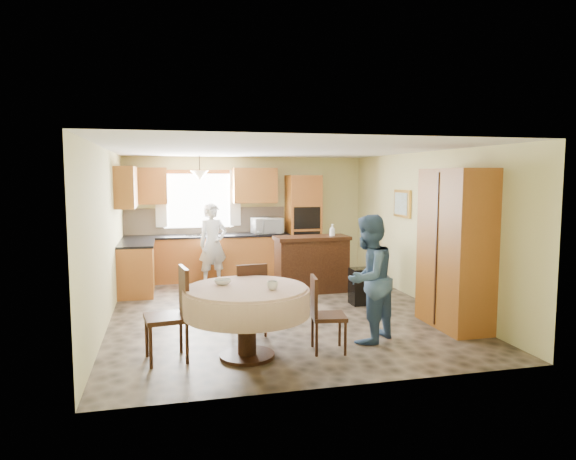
# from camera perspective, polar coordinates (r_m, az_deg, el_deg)

# --- Properties ---
(floor) EXTENTS (5.00, 6.00, 0.01)m
(floor) POSITION_cam_1_polar(r_m,az_deg,el_deg) (8.15, -1.20, -8.94)
(floor) COLOR brown
(floor) RESTS_ON ground
(ceiling) EXTENTS (5.00, 6.00, 0.01)m
(ceiling) POSITION_cam_1_polar(r_m,az_deg,el_deg) (7.88, -1.24, 8.90)
(ceiling) COLOR white
(ceiling) RESTS_ON wall_back
(wall_back) EXTENTS (5.00, 0.02, 2.50)m
(wall_back) POSITION_cam_1_polar(r_m,az_deg,el_deg) (10.86, -4.61, 1.48)
(wall_back) COLOR #D3CE87
(wall_back) RESTS_ON floor
(wall_front) EXTENTS (5.00, 0.02, 2.50)m
(wall_front) POSITION_cam_1_polar(r_m,az_deg,el_deg) (5.06, 6.09, -3.73)
(wall_front) COLOR #D3CE87
(wall_front) RESTS_ON floor
(wall_left) EXTENTS (0.02, 6.00, 2.50)m
(wall_left) POSITION_cam_1_polar(r_m,az_deg,el_deg) (7.78, -19.52, -0.63)
(wall_left) COLOR #D3CE87
(wall_left) RESTS_ON floor
(wall_right) EXTENTS (0.02, 6.00, 2.50)m
(wall_right) POSITION_cam_1_polar(r_m,az_deg,el_deg) (8.80, 14.90, 0.25)
(wall_right) COLOR #D3CE87
(wall_right) RESTS_ON floor
(window) EXTENTS (1.40, 0.03, 1.10)m
(window) POSITION_cam_1_polar(r_m,az_deg,el_deg) (10.70, -9.91, 3.23)
(window) COLOR white
(window) RESTS_ON wall_back
(curtain_left) EXTENTS (0.22, 0.02, 1.15)m
(curtain_left) POSITION_cam_1_polar(r_m,az_deg,el_deg) (10.63, -13.95, 3.39)
(curtain_left) COLOR white
(curtain_left) RESTS_ON wall_back
(curtain_right) EXTENTS (0.22, 0.02, 1.15)m
(curtain_right) POSITION_cam_1_polar(r_m,az_deg,el_deg) (10.73, -5.89, 3.56)
(curtain_right) COLOR white
(curtain_right) RESTS_ON wall_back
(base_cab_back) EXTENTS (3.30, 0.60, 0.88)m
(base_cab_back) POSITION_cam_1_polar(r_m,az_deg,el_deg) (10.55, -8.89, -3.13)
(base_cab_back) COLOR #B2602F
(base_cab_back) RESTS_ON floor
(counter_back) EXTENTS (3.30, 0.64, 0.04)m
(counter_back) POSITION_cam_1_polar(r_m,az_deg,el_deg) (10.49, -8.93, -0.65)
(counter_back) COLOR black
(counter_back) RESTS_ON base_cab_back
(base_cab_left) EXTENTS (0.60, 1.20, 0.88)m
(base_cab_left) POSITION_cam_1_polar(r_m,az_deg,el_deg) (9.65, -16.48, -4.16)
(base_cab_left) COLOR #B2602F
(base_cab_left) RESTS_ON floor
(counter_left) EXTENTS (0.64, 1.20, 0.04)m
(counter_left) POSITION_cam_1_polar(r_m,az_deg,el_deg) (9.58, -16.56, -1.45)
(counter_left) COLOR black
(counter_left) RESTS_ON base_cab_left
(backsplash) EXTENTS (3.30, 0.02, 0.55)m
(backsplash) POSITION_cam_1_polar(r_m,az_deg,el_deg) (10.75, -9.08, 1.01)
(backsplash) COLOR tan
(backsplash) RESTS_ON wall_back
(wall_cab_left) EXTENTS (0.85, 0.33, 0.72)m
(wall_cab_left) POSITION_cam_1_polar(r_m,az_deg,el_deg) (10.53, -15.62, 4.74)
(wall_cab_left) COLOR #BE712F
(wall_cab_left) RESTS_ON wall_back
(wall_cab_right) EXTENTS (0.90, 0.33, 0.72)m
(wall_cab_right) POSITION_cam_1_polar(r_m,az_deg,el_deg) (10.69, -3.71, 4.96)
(wall_cab_right) COLOR #BE712F
(wall_cab_right) RESTS_ON wall_back
(wall_cab_side) EXTENTS (0.33, 1.20, 0.72)m
(wall_cab_side) POSITION_cam_1_polar(r_m,az_deg,el_deg) (9.51, -17.56, 4.57)
(wall_cab_side) COLOR #BE712F
(wall_cab_side) RESTS_ON wall_left
(oven_tower) EXTENTS (0.66, 0.62, 2.12)m
(oven_tower) POSITION_cam_1_polar(r_m,az_deg,el_deg) (10.81, 1.69, 0.47)
(oven_tower) COLOR #B2602F
(oven_tower) RESTS_ON floor
(oven_upper) EXTENTS (0.56, 0.01, 0.45)m
(oven_upper) POSITION_cam_1_polar(r_m,az_deg,el_deg) (10.49, 2.14, 1.34)
(oven_upper) COLOR black
(oven_upper) RESTS_ON oven_tower
(oven_lower) EXTENTS (0.56, 0.01, 0.45)m
(oven_lower) POSITION_cam_1_polar(r_m,az_deg,el_deg) (10.54, 2.13, -1.37)
(oven_lower) COLOR black
(oven_lower) RESTS_ON oven_tower
(pendant) EXTENTS (0.36, 0.36, 0.18)m
(pendant) POSITION_cam_1_polar(r_m,az_deg,el_deg) (10.21, -9.79, 6.02)
(pendant) COLOR beige
(pendant) RESTS_ON ceiling
(sideboard) EXTENTS (1.36, 0.60, 0.96)m
(sideboard) POSITION_cam_1_polar(r_m,az_deg,el_deg) (9.34, 2.65, -4.00)
(sideboard) COLOR #3E1F10
(sideboard) RESTS_ON floor
(space_heater) EXTENTS (0.44, 0.32, 0.60)m
(space_heater) POSITION_cam_1_polar(r_m,az_deg,el_deg) (8.58, 8.41, -6.19)
(space_heater) COLOR black
(space_heater) RESTS_ON floor
(cupboard) EXTENTS (0.58, 1.16, 2.21)m
(cupboard) POSITION_cam_1_polar(r_m,az_deg,el_deg) (7.46, 18.12, -1.99)
(cupboard) COLOR #B2602F
(cupboard) RESTS_ON floor
(dining_table) EXTENTS (1.46, 1.46, 0.83)m
(dining_table) POSITION_cam_1_polar(r_m,az_deg,el_deg) (5.99, -4.61, -8.03)
(dining_table) COLOR #3E1F10
(dining_table) RESTS_ON floor
(chair_left) EXTENTS (0.52, 0.52, 1.07)m
(chair_left) POSITION_cam_1_polar(r_m,az_deg,el_deg) (6.06, -12.60, -8.57)
(chair_left) COLOR #3E1F10
(chair_left) RESTS_ON floor
(chair_back) EXTENTS (0.46, 0.46, 0.97)m
(chair_back) POSITION_cam_1_polar(r_m,az_deg,el_deg) (6.80, -4.24, -7.31)
(chair_back) COLOR #3E1F10
(chair_back) RESTS_ON floor
(chair_right) EXTENTS (0.45, 0.45, 0.92)m
(chair_right) POSITION_cam_1_polar(r_m,az_deg,el_deg) (6.22, 3.85, -8.87)
(chair_right) COLOR #3E1F10
(chair_right) RESTS_ON floor
(framed_picture) EXTENTS (0.06, 0.60, 0.49)m
(framed_picture) POSITION_cam_1_polar(r_m,az_deg,el_deg) (9.43, 12.57, 2.88)
(framed_picture) COLOR gold
(framed_picture) RESTS_ON wall_right
(microwave) EXTENTS (0.65, 0.48, 0.33)m
(microwave) POSITION_cam_1_polar(r_m,az_deg,el_deg) (10.59, -2.37, 0.49)
(microwave) COLOR silver
(microwave) RESTS_ON counter_back
(person_sink) EXTENTS (0.67, 0.55, 1.59)m
(person_sink) POSITION_cam_1_polar(r_m,az_deg,el_deg) (9.98, -8.34, -1.59)
(person_sink) COLOR silver
(person_sink) RESTS_ON floor
(person_dining) EXTENTS (1.00, 0.97, 1.62)m
(person_dining) POSITION_cam_1_polar(r_m,az_deg,el_deg) (6.59, 8.89, -5.36)
(person_dining) COLOR #3B5882
(person_dining) RESTS_ON floor
(bowl_sideboard) EXTENTS (0.28, 0.28, 0.05)m
(bowl_sideboard) POSITION_cam_1_polar(r_m,az_deg,el_deg) (9.16, 0.19, -0.99)
(bowl_sideboard) COLOR #B2B2B2
(bowl_sideboard) RESTS_ON sideboard
(bottle_sideboard) EXTENTS (0.13, 0.13, 0.27)m
(bottle_sideboard) POSITION_cam_1_polar(r_m,az_deg,el_deg) (9.37, 4.94, -0.18)
(bottle_sideboard) COLOR silver
(bottle_sideboard) RESTS_ON sideboard
(cup_table) EXTENTS (0.13, 0.13, 0.10)m
(cup_table) POSITION_cam_1_polar(r_m,az_deg,el_deg) (5.78, -1.74, -6.18)
(cup_table) COLOR #B2B2B2
(cup_table) RESTS_ON dining_table
(bowl_table) EXTENTS (0.23, 0.23, 0.06)m
(bowl_table) POSITION_cam_1_polar(r_m,az_deg,el_deg) (6.10, -7.28, -5.76)
(bowl_table) COLOR #B2B2B2
(bowl_table) RESTS_ON dining_table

